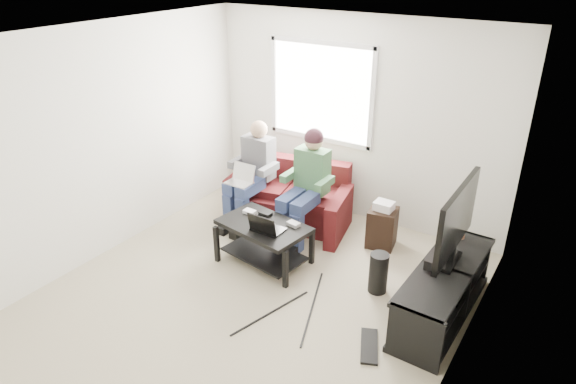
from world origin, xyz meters
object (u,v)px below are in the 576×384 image
Objects in this scene: coffee_table at (264,234)px; sofa at (290,199)px; tv at (457,221)px; end_table at (382,226)px; subwoofer at (378,273)px; tv_stand at (443,294)px.

sofa is at bearing 106.91° from coffee_table.
tv is 1.48m from end_table.
subwoofer is (-0.68, -0.09, -0.78)m from tv.
tv is at bearing -18.13° from sofa.
end_table is at bearing 47.59° from coffee_table.
tv_stand reaches higher than coffee_table.
end_table is (-1.01, 0.79, -0.74)m from tv.
end_table is at bearing 1.59° from sofa.
sofa is 4.07× the size of subwoofer.
sofa is 2.52m from tv.
end_table is (-0.34, 0.88, 0.04)m from subwoofer.
tv_stand is (1.99, 0.18, -0.13)m from coffee_table.
sofa is 3.12× the size of end_table.
sofa reaches higher than subwoofer.
tv_stand is 3.66× the size of subwoofer.
sofa is 1.11× the size of tv_stand.
sofa is 2.46m from tv_stand.
subwoofer is 0.76× the size of end_table.
coffee_table reaches higher than subwoofer.
coffee_table is at bearing -174.89° from tv_stand.
coffee_table is at bearing -171.68° from subwoofer.
sofa reaches higher than coffee_table.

